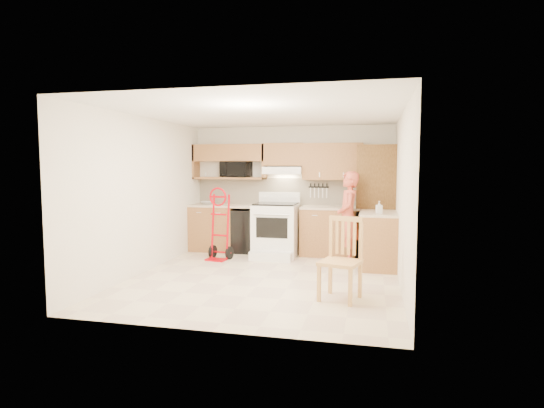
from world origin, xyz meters
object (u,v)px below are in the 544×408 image
(range, at_px, (275,225))
(person, at_px, (348,218))
(microwave, at_px, (236,169))
(dining_chair, at_px, (340,259))
(hand_truck, at_px, (218,227))

(range, relative_size, person, 0.74)
(range, bearing_deg, microwave, 152.03)
(range, distance_m, dining_chair, 2.81)
(hand_truck, bearing_deg, microwave, 96.76)
(microwave, distance_m, range, 1.48)
(dining_chair, bearing_deg, hand_truck, 155.12)
(range, bearing_deg, hand_truck, -153.30)
(dining_chair, bearing_deg, range, 134.60)
(person, relative_size, dining_chair, 1.54)
(range, bearing_deg, dining_chair, -60.18)
(range, xyz_separation_m, person, (1.37, -0.25, 0.21))
(hand_truck, xyz_separation_m, dining_chair, (2.36, -1.96, -0.07))
(microwave, relative_size, dining_chair, 0.54)
(person, bearing_deg, range, -106.94)
(range, xyz_separation_m, hand_truck, (-0.96, -0.48, -0.00))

